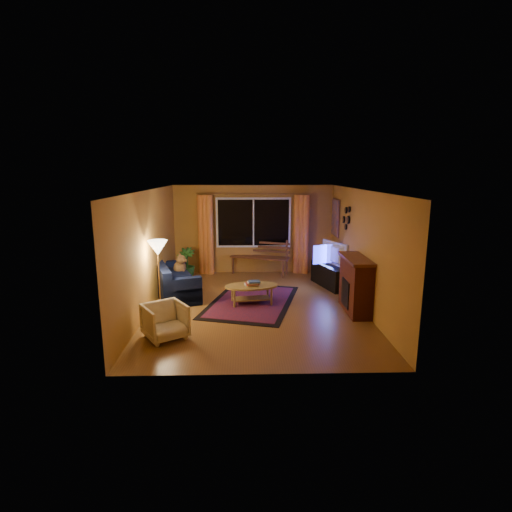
{
  "coord_description": "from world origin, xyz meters",
  "views": [
    {
      "loc": [
        -0.24,
        -8.29,
        2.88
      ],
      "look_at": [
        0.0,
        0.3,
        1.05
      ],
      "focal_mm": 28.0,
      "sensor_mm": 36.0,
      "label": 1
    }
  ],
  "objects_px": {
    "coffee_table": "(252,294)",
    "tv_console": "(330,276)",
    "bench": "(260,266)",
    "floor_lamp": "(159,277)",
    "armchair": "(165,319)",
    "sofa": "(175,279)"
  },
  "relations": [
    {
      "from": "coffee_table",
      "to": "tv_console",
      "type": "distance_m",
      "value": 2.42
    },
    {
      "from": "armchair",
      "to": "floor_lamp",
      "type": "height_order",
      "value": "floor_lamp"
    },
    {
      "from": "sofa",
      "to": "coffee_table",
      "type": "bearing_deg",
      "value": -40.98
    },
    {
      "from": "bench",
      "to": "sofa",
      "type": "height_order",
      "value": "sofa"
    },
    {
      "from": "coffee_table",
      "to": "tv_console",
      "type": "relative_size",
      "value": 0.89
    },
    {
      "from": "sofa",
      "to": "armchair",
      "type": "distance_m",
      "value": 2.53
    },
    {
      "from": "bench",
      "to": "tv_console",
      "type": "relative_size",
      "value": 1.24
    },
    {
      "from": "armchair",
      "to": "bench",
      "type": "bearing_deg",
      "value": 34.33
    },
    {
      "from": "armchair",
      "to": "coffee_table",
      "type": "relative_size",
      "value": 0.59
    },
    {
      "from": "tv_console",
      "to": "floor_lamp",
      "type": "bearing_deg",
      "value": -171.59
    },
    {
      "from": "sofa",
      "to": "tv_console",
      "type": "xyz_separation_m",
      "value": [
        3.82,
        0.62,
        -0.12
      ]
    },
    {
      "from": "bench",
      "to": "armchair",
      "type": "distance_m",
      "value": 4.78
    },
    {
      "from": "sofa",
      "to": "armchair",
      "type": "xyz_separation_m",
      "value": [
        0.25,
        -2.52,
        -0.05
      ]
    },
    {
      "from": "tv_console",
      "to": "sofa",
      "type": "bearing_deg",
      "value": 172.63
    },
    {
      "from": "bench",
      "to": "sofa",
      "type": "bearing_deg",
      "value": -117.27
    },
    {
      "from": "bench",
      "to": "floor_lamp",
      "type": "xyz_separation_m",
      "value": [
        -2.17,
        -3.12,
        0.52
      ]
    },
    {
      "from": "bench",
      "to": "coffee_table",
      "type": "bearing_deg",
      "value": -75.93
    },
    {
      "from": "sofa",
      "to": "coffee_table",
      "type": "relative_size",
      "value": 1.66
    },
    {
      "from": "armchair",
      "to": "coffee_table",
      "type": "bearing_deg",
      "value": 16.35
    },
    {
      "from": "bench",
      "to": "tv_console",
      "type": "bearing_deg",
      "value": -16.22
    },
    {
      "from": "bench",
      "to": "floor_lamp",
      "type": "relative_size",
      "value": 1.08
    },
    {
      "from": "bench",
      "to": "coffee_table",
      "type": "distance_m",
      "value": 2.62
    }
  ]
}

